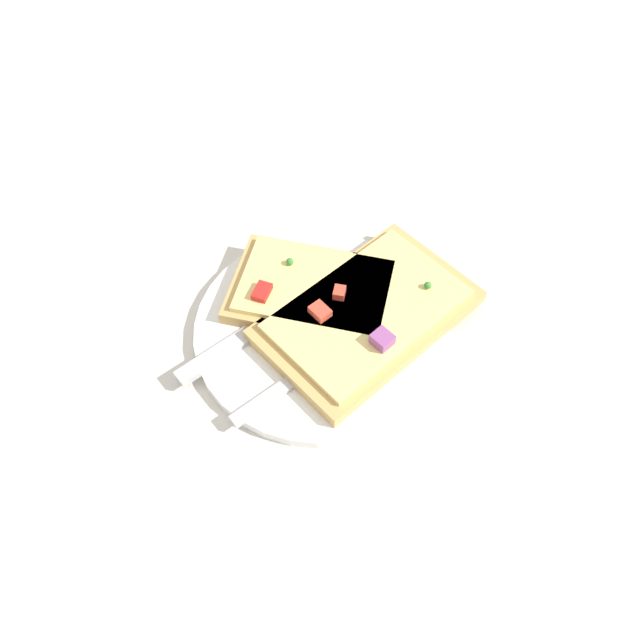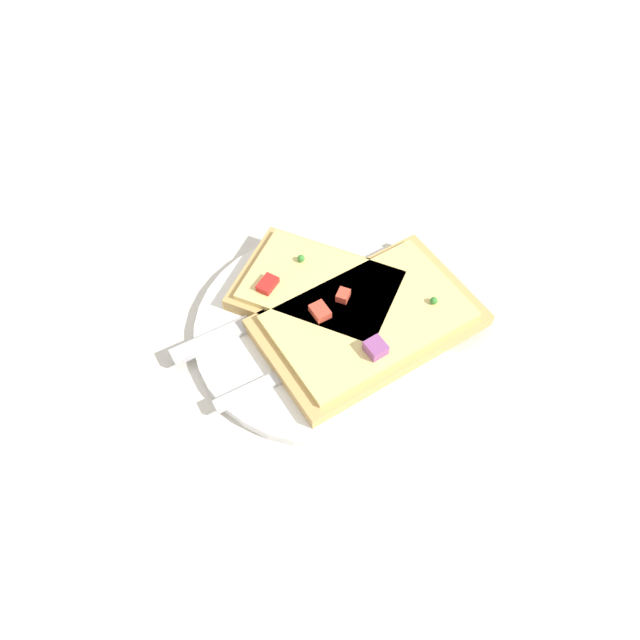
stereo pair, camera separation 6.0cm
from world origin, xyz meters
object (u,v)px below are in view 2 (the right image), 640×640
knife (255,321)px  pizza_slice_main (369,321)px  fork (321,354)px  plate (320,329)px  pizza_slice_corner (321,290)px

knife → pizza_slice_main: pizza_slice_main is taller
fork → pizza_slice_main: (-0.05, 0.02, 0.01)m
plate → fork: size_ratio=1.32×
fork → pizza_slice_main: 0.06m
pizza_slice_main → knife: bearing=145.0°
plate → pizza_slice_main: (-0.02, 0.04, 0.02)m
plate → pizza_slice_main: bearing=122.1°
pizza_slice_corner → pizza_slice_main: bearing=-16.1°
knife → pizza_slice_corner: pizza_slice_corner is taller
plate → pizza_slice_corner: (-0.03, -0.02, 0.02)m
fork → pizza_slice_corner: 0.07m
pizza_slice_main → pizza_slice_corner: (-0.01, -0.06, 0.00)m
plate → fork: (0.03, 0.02, 0.01)m
plate → fork: 0.03m
fork → knife: size_ratio=0.97×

